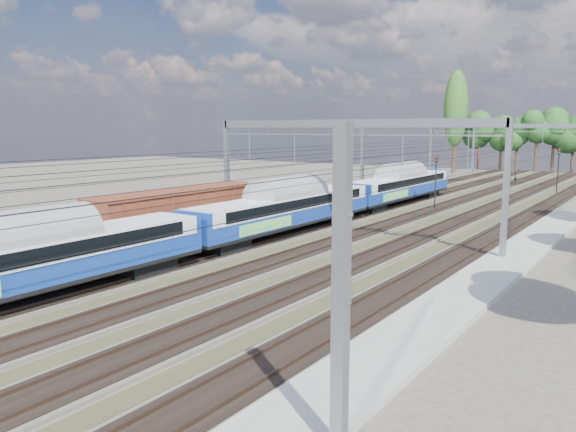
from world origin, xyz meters
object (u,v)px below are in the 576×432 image
Objects in this scene: freight_boxcar at (181,213)px; emu_train at (284,203)px; worker at (516,177)px; signal_far at (558,166)px; signal_near at (436,176)px.

emu_train is at bearing 55.21° from freight_boxcar.
worker is 17.47m from signal_far.
worker is 0.27× the size of signal_far.
freight_boxcar is at bearing -124.79° from emu_train.
signal_far is at bearing 46.50° from signal_near.
freight_boxcar is at bearing 179.37° from worker.
signal_far reaches higher than emu_train.
signal_near is (9.01, 26.97, 1.24)m from freight_boxcar.
signal_near is at bearing -172.22° from worker.
worker is (3.94, 57.45, -1.86)m from emu_train.
freight_boxcar reaches higher than worker.
freight_boxcar is 2.53× the size of signal_far.
signal_near is (0.57, -36.96, 2.78)m from worker.
freight_boxcar is 64.50m from worker.
signal_far reaches higher than worker.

